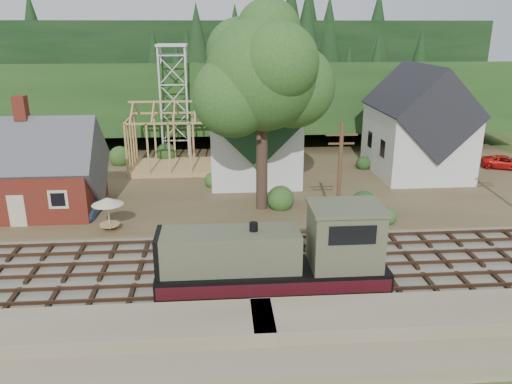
{
  "coord_description": "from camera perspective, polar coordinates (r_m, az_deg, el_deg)",
  "views": [
    {
      "loc": [
        -1.37,
        -27.48,
        14.18
      ],
      "look_at": [
        1.23,
        6.0,
        3.0
      ],
      "focal_mm": 35.0,
      "sensor_mm": 36.0,
      "label": 1
    }
  ],
  "objects": [
    {
      "name": "embankment",
      "position": [
        23.73,
        -0.27,
        -18.28
      ],
      "size": [
        64.0,
        5.0,
        1.6
      ],
      "primitive_type": "cube",
      "color": "#7F7259",
      "rests_on": "ground"
    },
    {
      "name": "lattice_tower",
      "position": [
        55.83,
        -9.47,
        13.91
      ],
      "size": [
        3.2,
        3.2,
        12.12
      ],
      "color": "silver",
      "rests_on": "village_flat"
    },
    {
      "name": "depot",
      "position": [
        42.6,
        -24.37,
        1.82
      ],
      "size": [
        10.8,
        7.41,
        9.0
      ],
      "color": "#5E2115",
      "rests_on": "village_flat"
    },
    {
      "name": "car_red",
      "position": [
        57.21,
        26.64,
        3.06
      ],
      "size": [
        5.09,
        3.82,
        1.29
      ],
      "primitive_type": "imported",
      "rotation": [
        0.0,
        0.0,
        1.15
      ],
      "color": "red",
      "rests_on": "village_flat"
    },
    {
      "name": "patio_set",
      "position": [
        36.6,
        -16.61,
        -1.16
      ],
      "size": [
        2.21,
        2.21,
        2.47
      ],
      "color": "silver",
      "rests_on": "village_flat"
    },
    {
      "name": "car_blue",
      "position": [
        40.54,
        -18.57,
        -1.64
      ],
      "size": [
        1.8,
        3.88,
        1.28
      ],
      "primitive_type": "imported",
      "rotation": [
        0.0,
        0.0,
        -0.08
      ],
      "color": "#5F8ECB",
      "rests_on": "village_flat"
    },
    {
      "name": "timber_frame",
      "position": [
        50.88,
        -9.61,
        5.77
      ],
      "size": [
        8.2,
        6.2,
        6.99
      ],
      "color": "tan",
      "rests_on": "village_flat"
    },
    {
      "name": "railroad_bed",
      "position": [
        30.92,
        -1.44,
        -8.73
      ],
      "size": [
        64.0,
        11.0,
        0.16
      ],
      "primitive_type": "cube",
      "color": "#726B5B",
      "rests_on": "ground"
    },
    {
      "name": "hillside",
      "position": [
        70.92,
        -3.27,
        6.85
      ],
      "size": [
        70.0,
        28.96,
        12.74
      ],
      "primitive_type": "cube",
      "rotation": [
        -0.17,
        0.0,
        0.0
      ],
      "color": "#1E3F19",
      "rests_on": "ground"
    },
    {
      "name": "ridge",
      "position": [
        86.66,
        -3.52,
        8.96
      ],
      "size": [
        80.0,
        20.0,
        12.0
      ],
      "primitive_type": "cube",
      "color": "black",
      "rests_on": "ground"
    },
    {
      "name": "locomotive",
      "position": [
        27.46,
        2.91,
        -7.52
      ],
      "size": [
        12.43,
        3.11,
        4.96
      ],
      "color": "black",
      "rests_on": "railroad_bed"
    },
    {
      "name": "telegraph_pole_near",
      "position": [
        35.17,
        9.52,
        1.75
      ],
      "size": [
        2.2,
        0.28,
        8.0
      ],
      "color": "#4C331E",
      "rests_on": "ground"
    },
    {
      "name": "farmhouse",
      "position": [
        51.21,
        18.01,
        7.04
      ],
      "size": [
        8.4,
        10.8,
        10.6
      ],
      "color": "silver",
      "rests_on": "village_flat"
    },
    {
      "name": "village_flat",
      "position": [
        47.61,
        -2.6,
        1.26
      ],
      "size": [
        64.0,
        26.0,
        0.3
      ],
      "primitive_type": "cube",
      "color": "brown",
      "rests_on": "ground"
    },
    {
      "name": "church",
      "position": [
        48.13,
        -0.35,
        7.64
      ],
      "size": [
        8.4,
        15.17,
        13.0
      ],
      "color": "silver",
      "rests_on": "village_flat"
    },
    {
      "name": "ground",
      "position": [
        30.95,
        -1.43,
        -8.86
      ],
      "size": [
        140.0,
        140.0,
        0.0
      ],
      "primitive_type": "plane",
      "color": "#384C1E",
      "rests_on": "ground"
    },
    {
      "name": "big_tree",
      "position": [
        37.94,
        0.95,
        12.42
      ],
      "size": [
        10.9,
        8.4,
        14.7
      ],
      "color": "#38281E",
      "rests_on": "village_flat"
    }
  ]
}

